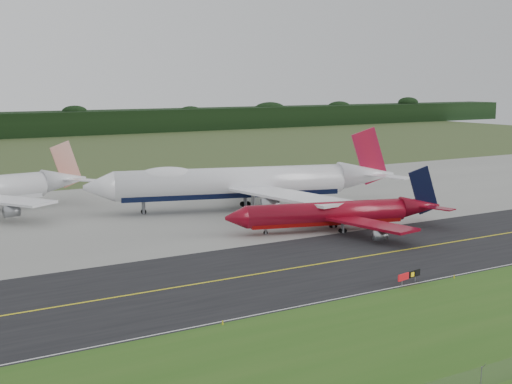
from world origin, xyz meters
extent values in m
plane|color=#374721|center=(0.00, 0.00, 0.00)|extent=(600.00, 600.00, 0.00)
cube|color=#2E5A1A|center=(0.00, -35.00, 0.01)|extent=(400.00, 30.00, 0.01)
cube|color=black|center=(0.00, -4.00, 0.01)|extent=(400.00, 32.00, 0.02)
cube|color=gray|center=(0.00, 51.00, 0.01)|extent=(400.00, 78.00, 0.01)
cube|color=yellow|center=(0.00, -4.00, 0.03)|extent=(400.00, 0.40, 0.00)
cube|color=silver|center=(0.00, -19.50, 0.03)|extent=(400.00, 0.25, 0.00)
cylinder|color=white|center=(6.93, 43.09, 6.14)|extent=(49.74, 19.97, 6.34)
cube|color=black|center=(6.93, 43.09, 4.08)|extent=(46.90, 17.76, 2.22)
cone|color=white|center=(-20.06, 50.90, 6.14)|extent=(7.76, 7.83, 6.34)
cone|color=white|center=(37.25, 34.32, 6.62)|extent=(14.42, 9.76, 6.34)
ellipsoid|color=white|center=(-6.51, 46.98, 7.89)|extent=(13.93, 8.77, 4.04)
cube|color=white|center=(11.33, 27.10, 5.03)|extent=(13.27, 29.32, 0.54)
cube|color=white|center=(19.18, 54.26, 5.03)|extent=(25.39, 27.22, 0.54)
cube|color=#BB1534|center=(37.93, 34.12, 10.93)|extent=(8.90, 3.02, 13.14)
cylinder|color=gray|center=(7.76, 28.78, 3.30)|extent=(4.07, 3.52, 2.66)
cylinder|color=gray|center=(15.27, 54.75, 3.30)|extent=(4.07, 3.52, 2.66)
cylinder|color=gray|center=(9.85, 15.38, 3.30)|extent=(4.07, 3.52, 2.66)
cylinder|color=gray|center=(24.19, 64.96, 3.30)|extent=(4.07, 3.52, 2.66)
cylinder|color=black|center=(-11.31, 48.36, 0.57)|extent=(1.24, 0.81, 1.14)
cylinder|color=slate|center=(9.79, 38.63, 2.12)|extent=(1.10, 1.10, 4.24)
cylinder|color=black|center=(9.79, 38.63, 0.57)|extent=(1.26, 0.87, 1.14)
cylinder|color=slate|center=(11.73, 45.33, 2.12)|extent=(1.10, 1.10, 4.24)
cylinder|color=black|center=(11.73, 45.33, 0.57)|extent=(1.26, 0.87, 1.14)
cylinder|color=maroon|center=(11.45, 15.04, 3.41)|extent=(30.90, 12.33, 4.18)
cube|color=maroon|center=(11.45, 15.04, 2.05)|extent=(29.13, 10.91, 1.46)
cone|color=maroon|center=(-5.29, 19.71, 3.41)|extent=(4.84, 5.07, 4.18)
cone|color=maroon|center=(30.27, 9.79, 3.73)|extent=(8.98, 6.22, 4.18)
cube|color=maroon|center=(14.25, 5.33, 2.68)|extent=(8.32, 17.90, 0.47)
cube|color=maroon|center=(18.87, 21.91, 2.68)|extent=(15.44, 16.70, 0.47)
cube|color=black|center=(30.83, 9.64, 6.88)|extent=(6.45, 2.10, 9.52)
cylinder|color=gray|center=(12.84, 1.44, 1.54)|extent=(2.67, 2.31, 1.76)
cylinder|color=gray|center=(19.68, 25.96, 1.54)|extent=(2.67, 2.31, 1.76)
cylinder|color=black|center=(0.14, 18.20, 0.38)|extent=(0.82, 0.53, 0.75)
cylinder|color=slate|center=(13.22, 12.16, 1.08)|extent=(0.72, 0.72, 2.16)
cylinder|color=black|center=(13.22, 12.16, 0.38)|extent=(0.83, 0.56, 0.75)
cylinder|color=slate|center=(14.45, 16.59, 1.08)|extent=(0.72, 0.72, 2.16)
cylinder|color=black|center=(14.45, 16.59, 0.38)|extent=(0.83, 0.56, 0.75)
cone|color=white|center=(-21.44, 70.46, 5.44)|extent=(10.86, 6.62, 5.41)
cube|color=white|center=(-37.74, 57.23, 4.09)|extent=(17.78, 22.64, 0.49)
cube|color=red|center=(-20.84, 70.53, 8.95)|extent=(7.46, 1.34, 10.75)
cylinder|color=gray|center=(-37.41, 51.89, 2.61)|extent=(3.21, 2.61, 2.27)
cylinder|color=slate|center=(-1.21, -19.38, 0.36)|extent=(0.12, 0.12, 0.72)
cylinder|color=slate|center=(1.83, -18.77, 0.36)|extent=(0.12, 0.12, 0.72)
cube|color=maroon|center=(-0.90, -19.32, 1.19)|extent=(2.26, 0.63, 0.93)
cube|color=black|center=(1.02, -18.93, 1.19)|extent=(1.05, 0.39, 0.93)
cube|color=black|center=(2.24, -18.68, 1.19)|extent=(1.25, 0.43, 0.93)
cylinder|color=yellow|center=(-29.88, -20.50, 0.25)|extent=(0.16, 0.16, 0.50)
cylinder|color=yellow|center=(7.70, -20.50, 0.25)|extent=(0.16, 0.16, 0.50)
camera|label=1|loc=(-67.48, -89.94, 28.00)|focal=50.00mm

